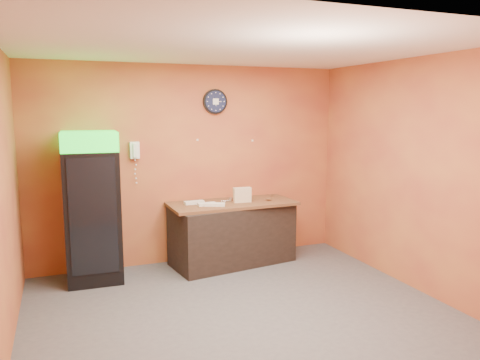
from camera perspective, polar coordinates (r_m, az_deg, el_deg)
name	(u,v)px	position (r m, az deg, el deg)	size (l,w,h in m)	color
floor	(242,314)	(5.25, 0.26, -15.98)	(4.50, 4.50, 0.00)	#47474C
back_wall	(191,165)	(6.72, -6.00, 1.89)	(4.50, 0.02, 2.80)	#C77738
left_wall	(0,202)	(4.54, -27.25, -2.35)	(0.02, 4.00, 2.80)	#C77738
right_wall	(415,175)	(6.03, 20.60, 0.59)	(0.02, 4.00, 2.80)	#C77738
ceiling	(242,47)	(4.81, 0.28, 15.96)	(4.50, 4.00, 0.02)	white
beverage_cooler	(93,209)	(6.18, -17.51, -3.45)	(0.69, 0.71, 1.91)	black
prep_counter	(232,234)	(6.70, -0.93, -6.61)	(1.69, 0.75, 0.85)	black
wall_clock	(215,102)	(6.75, -3.05, 9.53)	(0.35, 0.06, 0.35)	black
wall_phone	(135,150)	(6.48, -12.72, 3.56)	(0.12, 0.11, 0.23)	white
butcher_paper	(232,204)	(6.60, -0.94, -2.89)	(1.77, 0.77, 0.04)	brown
sub_roll_stack	(242,195)	(6.57, 0.27, -1.83)	(0.25, 0.10, 0.21)	beige
wrapped_sandwich_left	(207,204)	(6.39, -4.06, -2.95)	(0.25, 0.10, 0.04)	silver
wrapped_sandwich_mid	(215,205)	(6.35, -3.09, -3.00)	(0.27, 0.11, 0.04)	silver
wrapped_sandwich_right	(194,202)	(6.50, -5.62, -2.74)	(0.28, 0.11, 0.04)	silver
kitchen_tool	(231,199)	(6.65, -1.14, -2.36)	(0.06, 0.06, 0.06)	silver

